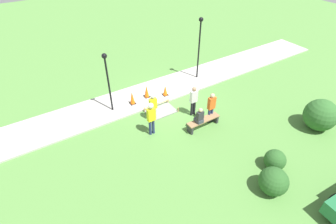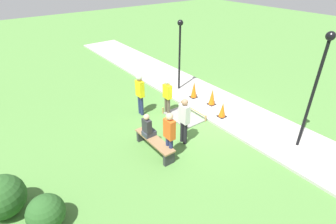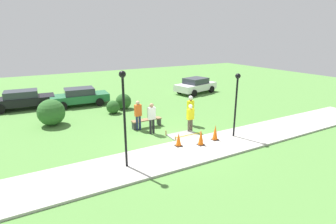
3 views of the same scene
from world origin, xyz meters
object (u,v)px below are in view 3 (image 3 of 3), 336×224
traffic_cone_far_patch (201,138)px  parked_car_white (196,85)px  traffic_cone_near_patch (179,140)px  parked_car_black (22,99)px  worker_supervisor (190,116)px  lamppost_far (124,106)px  worker_assistant (190,107)px  traffic_cone_sidewalk_edge (215,133)px  lamppost_near (236,95)px  parked_car_green (80,96)px  park_bench (147,121)px  bystander_in_orange_shirt (138,113)px  bystander_in_gray_shirt (152,116)px  person_seated_on_bench (151,113)px

traffic_cone_far_patch → parked_car_white: 12.91m
traffic_cone_near_patch → parked_car_black: bearing=119.1°
worker_supervisor → parked_car_black: 13.43m
traffic_cone_far_patch → lamppost_far: 4.69m
parked_car_black → worker_assistant: bearing=-43.2°
traffic_cone_sidewalk_edge → worker_supervisor: bearing=100.4°
traffic_cone_sidewalk_edge → lamppost_near: 2.28m
lamppost_near → parked_car_green: lamppost_near is taller
traffic_cone_near_patch → park_bench: 3.59m
bystander_in_orange_shirt → traffic_cone_sidewalk_edge: bearing=-52.0°
traffic_cone_sidewalk_edge → bystander_in_gray_shirt: bearing=132.3°
bystander_in_orange_shirt → parked_car_white: bearing=37.5°
parked_car_black → lamppost_near: bearing=-48.0°
bystander_in_gray_shirt → parked_car_green: 8.88m
park_bench → parked_car_black: bearing=127.9°
traffic_cone_far_patch → traffic_cone_sidewalk_edge: traffic_cone_sidewalk_edge is taller
lamppost_near → parked_car_green: 12.91m
lamppost_near → person_seated_on_bench: bearing=128.5°
park_bench → lamppost_near: 5.63m
bystander_in_orange_shirt → lamppost_far: size_ratio=0.44×
traffic_cone_far_patch → bystander_in_orange_shirt: 4.27m
person_seated_on_bench → parked_car_black: bearing=129.5°
worker_supervisor → parked_car_white: (6.46, 8.68, -0.22)m
park_bench → lamppost_far: size_ratio=0.46×
bystander_in_gray_shirt → traffic_cone_near_patch: bearing=-82.6°
traffic_cone_near_patch → park_bench: traffic_cone_near_patch is taller
parked_car_black → bystander_in_orange_shirt: bearing=-52.5°
lamppost_near → park_bench: bearing=131.6°
traffic_cone_sidewalk_edge → park_bench: bearing=120.2°
lamppost_far → parked_car_black: size_ratio=0.87×
traffic_cone_far_patch → person_seated_on_bench: size_ratio=0.90×
traffic_cone_near_patch → lamppost_near: (3.37, -0.34, 1.98)m
bystander_in_orange_shirt → parked_car_white: (8.98, 6.89, -0.26)m
traffic_cone_far_patch → parked_car_white: bearing=56.2°
bystander_in_gray_shirt → bystander_in_orange_shirt: bearing=113.3°
park_bench → lamppost_far: (-2.92, -4.32, 2.39)m
traffic_cone_near_patch → parked_car_black: parked_car_black is taller
person_seated_on_bench → worker_supervisor: bearing=-52.4°
worker_assistant → bystander_in_gray_shirt: (-2.75, -0.16, -0.12)m
traffic_cone_near_patch → worker_supervisor: bearing=42.1°
park_bench → worker_supervisor: size_ratio=1.14×
park_bench → lamppost_far: bearing=-124.1°
traffic_cone_far_patch → parked_car_green: parked_car_green is taller
traffic_cone_far_patch → worker_supervisor: bearing=70.7°
parked_car_black → lamppost_far: bearing=-71.2°
traffic_cone_near_patch → traffic_cone_far_patch: 1.15m
worker_supervisor → lamppost_far: (-4.82, -2.34, 1.77)m
worker_supervisor → lamppost_far: lamppost_far is taller
traffic_cone_near_patch → lamppost_far: size_ratio=0.16×
traffic_cone_near_patch → bystander_in_gray_shirt: 2.51m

